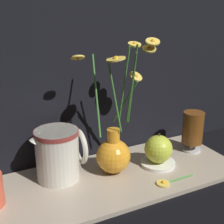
{
  "coord_description": "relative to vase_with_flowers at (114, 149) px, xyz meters",
  "views": [
    {
      "loc": [
        -0.34,
        -0.68,
        0.47
      ],
      "look_at": [
        0.01,
        0.0,
        0.2
      ],
      "focal_mm": 50.0,
      "sensor_mm": 36.0,
      "label": 1
    }
  ],
  "objects": [
    {
      "name": "ceramic_pitcher",
      "position": [
        -0.15,
        0.04,
        0.01
      ],
      "size": [
        0.14,
        0.12,
        0.15
      ],
      "color": "beige",
      "rests_on": "shelf"
    },
    {
      "name": "ground_plane",
      "position": [
        -0.02,
        -0.02,
        -0.08
      ],
      "size": [
        6.0,
        6.0,
        0.0
      ],
      "primitive_type": "plane",
      "color": "black"
    },
    {
      "name": "tea_glass",
      "position": [
        0.29,
        0.01,
        0.0
      ],
      "size": [
        0.07,
        0.07,
        0.13
      ],
      "color": "silver",
      "rests_on": "shelf"
    },
    {
      "name": "loose_daisy",
      "position": [
        0.1,
        -0.12,
        -0.07
      ],
      "size": [
        0.12,
        0.04,
        0.01
      ],
      "color": "#4C8E3D",
      "rests_on": "shelf"
    },
    {
      "name": "vase_with_flowers",
      "position": [
        0.0,
        0.0,
        0.0
      ],
      "size": [
        0.23,
        0.13,
        0.38
      ],
      "color": "orange",
      "rests_on": "shelf"
    },
    {
      "name": "orange_fruit",
      "position": [
        0.14,
        -0.03,
        -0.02
      ],
      "size": [
        0.08,
        0.08,
        0.09
      ],
      "color": "#B7C638",
      "rests_on": "saucer_plate"
    },
    {
      "name": "shelf",
      "position": [
        -0.02,
        -0.02,
        -0.08
      ],
      "size": [
        0.76,
        0.29,
        0.01
      ],
      "color": "tan",
      "rests_on": "ground_plane"
    },
    {
      "name": "saucer_plate",
      "position": [
        0.14,
        -0.03,
        -0.07
      ],
      "size": [
        0.1,
        0.1,
        0.01
      ],
      "color": "white",
      "rests_on": "shelf"
    }
  ]
}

